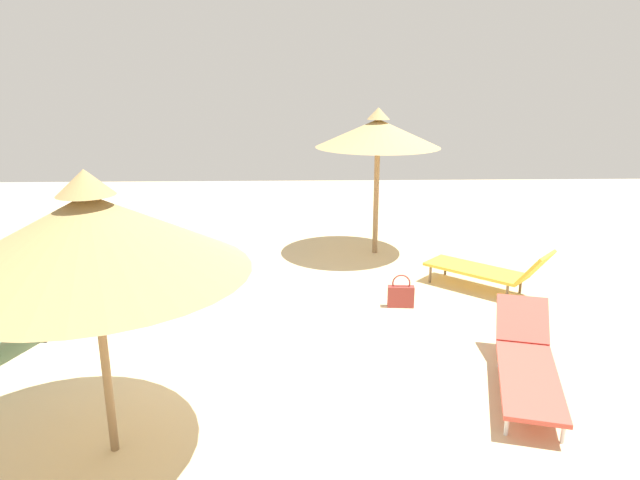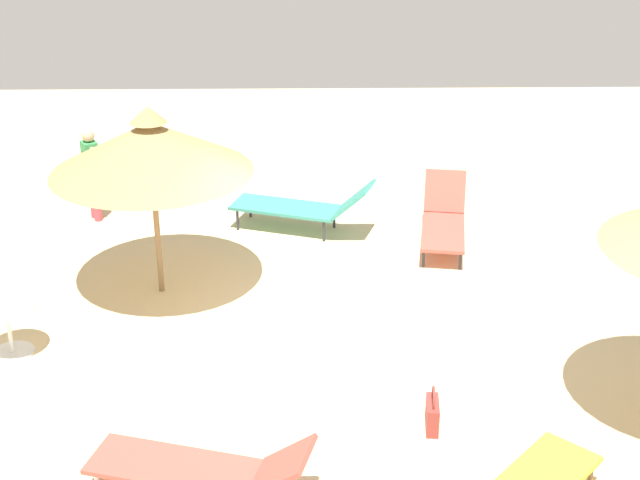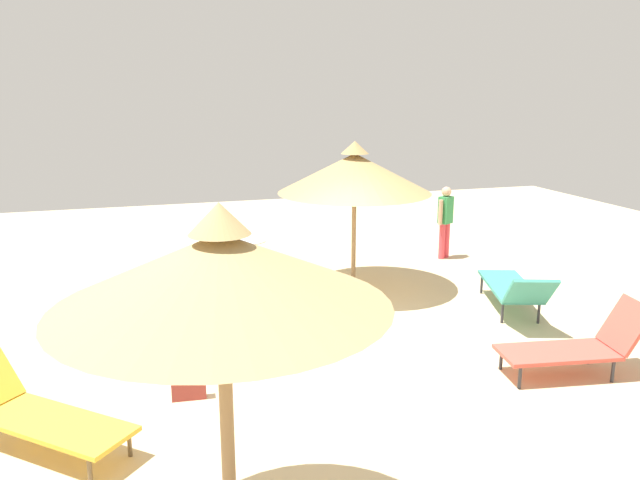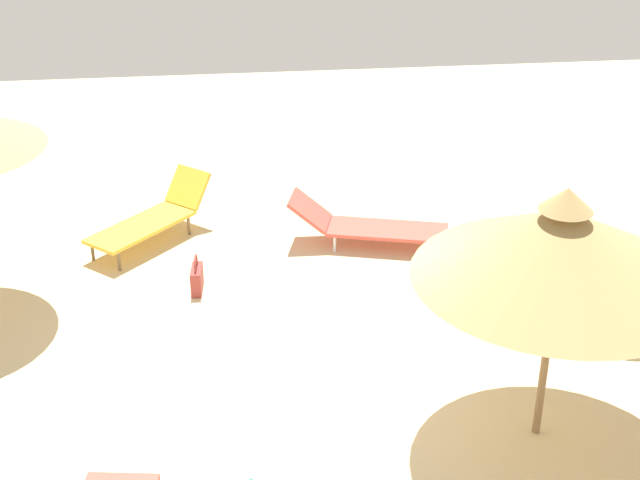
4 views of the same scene
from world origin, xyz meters
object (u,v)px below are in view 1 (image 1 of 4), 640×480
(parasol_umbrella_near_left, at_px, (378,133))
(lounge_chair_far_right, at_px, (527,361))
(parasol_umbrella_center, at_px, (91,234))
(lounge_chair_edge, at_px, (490,269))
(lounge_chair_near_right, at_px, (98,268))
(handbag, at_px, (401,295))

(parasol_umbrella_near_left, relative_size, lounge_chair_far_right, 1.22)
(parasol_umbrella_center, distance_m, parasol_umbrella_near_left, 6.99)
(lounge_chair_far_right, height_order, lounge_chair_edge, lounge_chair_edge)
(parasol_umbrella_near_left, relative_size, lounge_chair_near_right, 1.49)
(parasol_umbrella_center, relative_size, parasol_umbrella_near_left, 0.96)
(parasol_umbrella_center, distance_m, lounge_chair_near_right, 4.76)
(lounge_chair_edge, bearing_deg, lounge_chair_near_right, 88.37)
(lounge_chair_edge, relative_size, handbag, 3.62)
(parasol_umbrella_near_left, height_order, handbag, parasol_umbrella_near_left)
(lounge_chair_edge, xyz_separation_m, handbag, (-0.61, 1.54, -0.19))
(lounge_chair_near_right, distance_m, lounge_chair_edge, 6.34)
(parasol_umbrella_center, relative_size, handbag, 5.20)
(lounge_chair_far_right, relative_size, handbag, 4.45)
(lounge_chair_far_right, bearing_deg, parasol_umbrella_center, 103.23)
(parasol_umbrella_center, bearing_deg, lounge_chair_near_right, 19.89)
(handbag, bearing_deg, parasol_umbrella_near_left, 1.08)
(parasol_umbrella_near_left, xyz_separation_m, lounge_chair_near_right, (-2.01, 4.74, -1.94))
(lounge_chair_far_right, xyz_separation_m, lounge_chair_edge, (2.98, -0.51, 0.06))
(parasol_umbrella_near_left, distance_m, handbag, 3.54)
(lounge_chair_edge, bearing_deg, lounge_chair_far_right, 170.23)
(handbag, bearing_deg, lounge_chair_near_right, 80.69)
(lounge_chair_near_right, bearing_deg, lounge_chair_edge, -91.63)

